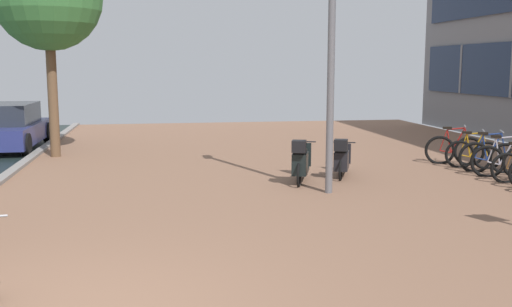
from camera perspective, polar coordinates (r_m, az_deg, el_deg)
bicycle_rack_07 at (r=14.15m, az=22.93°, el=-0.73°), size 1.30×0.70×1.02m
bicycle_rack_08 at (r=14.69m, az=21.81°, el=-0.35°), size 1.33×0.63×1.02m
bicycle_rack_09 at (r=15.17m, az=20.37°, el=-0.07°), size 1.24×0.63×0.97m
bicycle_rack_10 at (r=15.61m, az=18.72°, el=0.31°), size 1.34×0.70×1.03m
scooter_near at (r=12.50m, az=4.38°, el=-0.81°), size 0.86×1.79×0.99m
scooter_mid at (r=13.20m, az=8.34°, el=-0.51°), size 0.87×1.57×0.93m
parked_car_far at (r=19.14m, az=-23.04°, el=2.37°), size 1.93×4.22×1.35m
lamp_post at (r=11.38m, az=7.38°, el=12.47°), size 0.20×0.52×5.89m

